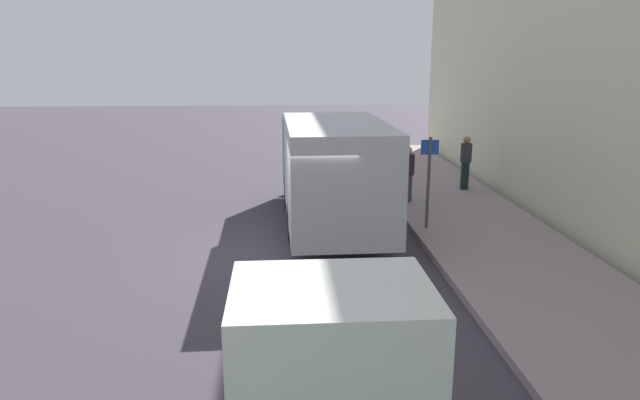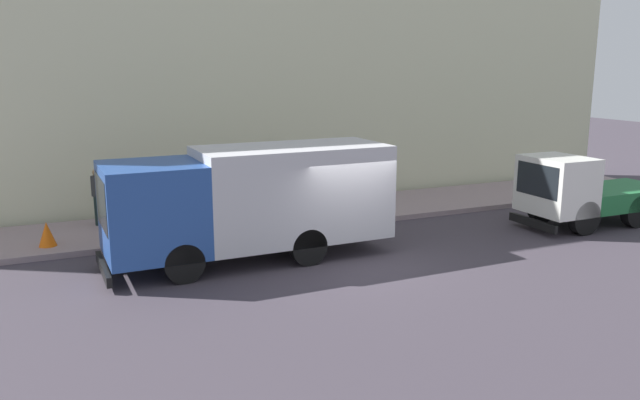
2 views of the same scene
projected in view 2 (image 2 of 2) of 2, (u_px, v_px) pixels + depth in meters
The scene contains 9 objects.
ground at pixel (352, 259), 16.26m from camera, with size 80.00×80.00×0.00m, color #3F3842.
sidewalk at pixel (287, 216), 20.49m from camera, with size 3.49×30.00×0.16m, color gray.
building_facade at pixel (261, 16), 21.15m from camera, with size 0.50×30.00×12.94m, color beige.
large_utility_truck at pixel (252, 198), 15.90m from camera, with size 2.48×7.28×2.87m.
small_flatbed_truck at pixel (582, 192), 19.39m from camera, with size 2.02×5.00×2.21m.
pedestrian_walking at pixel (160, 208), 17.44m from camera, with size 0.50×0.50×1.65m.
pedestrian_standing at pixel (98, 195), 18.83m from camera, with size 0.43×0.43×1.73m.
traffic_cone_orange at pixel (47, 234), 16.75m from camera, with size 0.46×0.46×0.66m, color orange.
street_sign_post at pixel (253, 183), 18.33m from camera, with size 0.44×0.08×2.29m.
Camera 2 is at (-13.92, 7.03, 4.92)m, focal length 35.50 mm.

